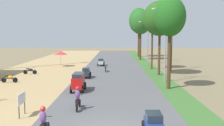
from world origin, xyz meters
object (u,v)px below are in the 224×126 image
Objects in this scene: utility_pole_far at (172,37)px; median_tree_nearest at (170,18)px; utility_pole_near at (159,38)px; car_sedan_silver at (101,62)px; motorbike_ahead_third at (106,68)px; car_van_red at (78,81)px; vendor_umbrella at (61,53)px; median_tree_third at (152,20)px; streetlamp_mid at (148,40)px; car_hatchback_charcoal at (86,72)px; car_hatchback_blue at (154,124)px; median_tree_second at (160,19)px; median_tree_fifth at (139,21)px; motorbike_ahead_second at (78,99)px; motorbike_foreground_rider at (44,123)px; parked_motorbike_second at (10,78)px; median_tree_fourth at (141,22)px; streetlamp_near at (166,39)px; parked_motorbike_third at (30,70)px; street_signboard at (22,100)px.

median_tree_nearest is at bearing -103.42° from utility_pole_far.
car_sedan_silver is at bearing -151.64° from utility_pole_near.
utility_pole_near is 16.49m from motorbike_ahead_third.
median_tree_nearest is at bearing 8.10° from car_van_red.
median_tree_third is (14.48, -2.98, 5.10)m from vendor_umbrella.
car_hatchback_charcoal is (-9.00, -12.65, -3.68)m from streetlamp_mid.
utility_pole_far is 5.34× the size of motorbike_ahead_third.
median_tree_nearest is 4.37× the size of car_hatchback_blue.
median_tree_second is at bearing -88.92° from streetlamp_mid.
median_tree_fifth is at bearing 96.60° from utility_pole_far.
median_tree_fifth is (14.45, 18.64, 6.18)m from vendor_umbrella.
car_hatchback_charcoal is (-5.46, 17.71, 0.00)m from car_hatchback_blue.
utility_pole_near reaches higher than motorbike_ahead_second.
median_tree_third is at bearing 22.24° from motorbike_ahead_third.
motorbike_foreground_rider is (-11.80, -24.64, -4.14)m from utility_pole_far.
streetlamp_mid is at bearing 42.64° from parked_motorbike_second.
motorbike_foreground_rider is (-9.29, -20.42, -6.46)m from median_tree_second.
median_tree_fourth is 5.15× the size of car_hatchback_charcoal.
median_tree_third is 10.82m from streetlamp_near.
streetlamp_near is at bearing -90.34° from median_tree_third.
median_tree_fifth is at bearing 62.46° from parked_motorbike_second.
median_tree_nearest reaches higher than car_sedan_silver.
median_tree_nearest is 3.64× the size of car_van_red.
parked_motorbike_third is 19.77m from streetlamp_mid.
median_tree_nearest reaches higher than vendor_umbrella.
streetlamp_near is at bearing 76.98° from car_hatchback_blue.
motorbike_ahead_third is at bearing -132.81° from streetlamp_mid.
car_hatchback_blue is 18.53m from car_hatchback_charcoal.
median_tree_second reaches higher than median_tree_third.
car_van_red reaches higher than car_hatchback_charcoal.
streetlamp_mid is 15.96m from car_hatchback_charcoal.
median_tree_second is 11.57m from car_hatchback_charcoal.
motorbike_ahead_third reaches higher than parked_motorbike_second.
median_tree_fourth is 41.98m from motorbike_foreground_rider.
parked_motorbike_third is at bearing 118.49° from motorbike_ahead_second.
streetlamp_near is at bearing -97.95° from utility_pole_near.
vendor_umbrella is 0.24× the size of median_tree_fourth.
streetlamp_near is 17.05m from car_sedan_silver.
motorbike_ahead_third is at bearing 76.75° from street_signboard.
utility_pole_near reaches higher than median_tree_nearest.
street_signboard is 20.31m from motorbike_ahead_third.
vendor_umbrella is 0.27× the size of median_tree_second.
median_tree_fourth is 0.90× the size of median_tree_fifth.
median_tree_nearest reaches higher than motorbike_ahead_third.
streetlamp_near is 9.51m from utility_pole_far.
motorbike_ahead_second is at bearing 134.39° from car_hatchback_blue.
parked_motorbike_third is 12.82m from car_van_red.
median_tree_second reaches higher than median_tree_nearest.
median_tree_fifth is 32.01m from car_hatchback_charcoal.
streetlamp_near is 4.55× the size of motorbike_ahead_second.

